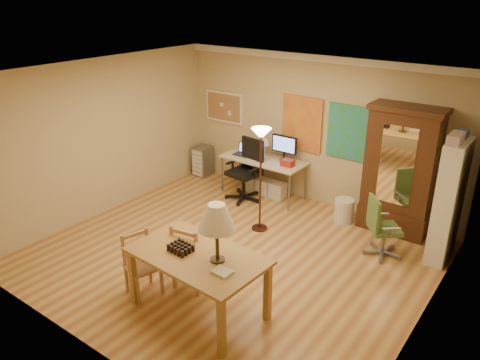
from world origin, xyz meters
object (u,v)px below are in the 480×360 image
Objects in this scene: computer_desk at (265,173)px; office_chair_black at (245,184)px; dining_table at (204,245)px; office_chair_green at (381,240)px; bookshelf at (449,202)px; armoire at (399,179)px.

office_chair_black is at bearing -118.55° from computer_desk.
dining_table reaches higher than office_chair_green.
dining_table is 3.51m from office_chair_black.
bookshelf reaches higher than computer_desk.
office_chair_green is at bearing 64.86° from dining_table.
dining_table reaches higher than computer_desk.
dining_table is 3.68m from armoire.
office_chair_black is 2.81m from armoire.
armoire is (2.50, 0.08, 0.46)m from computer_desk.
bookshelf is at bearing 31.72° from office_chair_green.
dining_table is 3.74m from computer_desk.
bookshelf is (0.86, -0.44, -0.01)m from armoire.
armoire is 1.15× the size of bookshelf.
armoire reaches higher than computer_desk.
office_chair_black is at bearing 117.68° from dining_table.
armoire is at bearing 153.01° from bookshelf.
office_chair_green is (2.62, -0.82, -0.20)m from computer_desk.
computer_desk is at bearing 61.45° from office_chair_black.
office_chair_black is 3.62m from bookshelf.
bookshelf is at bearing -26.99° from armoire.
bookshelf is (3.57, 0.02, 0.60)m from office_chair_black.
bookshelf reaches higher than office_chair_green.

